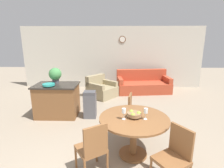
% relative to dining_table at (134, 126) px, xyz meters
% --- Properties ---
extents(wall_back, '(8.00, 0.09, 2.70)m').
position_rel_dining_table_xyz_m(wall_back, '(-0.53, 4.97, 0.76)').
color(wall_back, beige).
rests_on(wall_back, ground_plane).
extents(dining_table, '(1.26, 1.26, 0.77)m').
position_rel_dining_table_xyz_m(dining_table, '(0.00, 0.00, 0.00)').
color(dining_table, brown).
rests_on(dining_table, ground_plane).
extents(dining_chair_near_left, '(0.58, 0.58, 0.92)m').
position_rel_dining_table_xyz_m(dining_chair_near_left, '(-0.68, -0.53, -0.08)').
color(dining_chair_near_left, brown).
rests_on(dining_chair_near_left, ground_plane).
extents(dining_chair_near_right, '(0.58, 0.58, 0.92)m').
position_rel_dining_table_xyz_m(dining_chair_near_right, '(0.53, -0.68, -0.08)').
color(dining_chair_near_right, brown).
rests_on(dining_chair_near_right, ground_plane).
extents(dining_chair_far_side, '(0.50, 0.50, 0.92)m').
position_rel_dining_table_xyz_m(dining_chair_far_side, '(0.11, 0.86, -0.08)').
color(dining_chair_far_side, brown).
rests_on(dining_chair_far_side, ground_plane).
extents(fruit_bowl, '(0.26, 0.26, 0.12)m').
position_rel_dining_table_xyz_m(fruit_bowl, '(0.00, -0.00, 0.24)').
color(fruit_bowl, olive).
rests_on(fruit_bowl, dining_table).
extents(wine_glass_left, '(0.07, 0.07, 0.20)m').
position_rel_dining_table_xyz_m(wine_glass_left, '(-0.19, -0.08, 0.33)').
color(wine_glass_left, silver).
rests_on(wine_glass_left, dining_table).
extents(wine_glass_right, '(0.07, 0.07, 0.20)m').
position_rel_dining_table_xyz_m(wine_glass_right, '(0.19, -0.07, 0.33)').
color(wine_glass_right, silver).
rests_on(wine_glass_right, dining_table).
extents(kitchen_island, '(1.19, 0.82, 0.92)m').
position_rel_dining_table_xyz_m(kitchen_island, '(-2.00, 1.75, -0.13)').
color(kitchen_island, brown).
rests_on(kitchen_island, ground_plane).
extents(teal_bowl, '(0.32, 0.32, 0.07)m').
position_rel_dining_table_xyz_m(teal_bowl, '(-2.12, 1.54, 0.37)').
color(teal_bowl, teal).
rests_on(teal_bowl, kitchen_island).
extents(potted_plant, '(0.35, 0.35, 0.44)m').
position_rel_dining_table_xyz_m(potted_plant, '(-2.06, 1.91, 0.57)').
color(potted_plant, '#4C4C51').
rests_on(potted_plant, kitchen_island).
extents(trash_bin, '(0.34, 0.29, 0.76)m').
position_rel_dining_table_xyz_m(trash_bin, '(-1.05, 1.64, -0.22)').
color(trash_bin, '#56565B').
rests_on(trash_bin, ground_plane).
extents(couch, '(2.23, 1.23, 0.90)m').
position_rel_dining_table_xyz_m(couch, '(0.79, 4.20, -0.29)').
color(couch, '#B24228').
rests_on(couch, ground_plane).
extents(armchair, '(1.27, 1.26, 0.80)m').
position_rel_dining_table_xyz_m(armchair, '(-0.90, 3.51, -0.32)').
color(armchair, '#998966').
rests_on(armchair, ground_plane).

